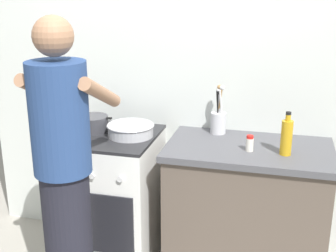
{
  "coord_description": "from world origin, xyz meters",
  "views": [
    {
      "loc": [
        0.7,
        -2.41,
        1.83
      ],
      "look_at": [
        0.05,
        0.12,
        1.0
      ],
      "focal_mm": 47.41,
      "sensor_mm": 36.0,
      "label": 1
    }
  ],
  "objects": [
    {
      "name": "countertop",
      "position": [
        0.55,
        0.15,
        0.45
      ],
      "size": [
        1.0,
        0.6,
        0.9
      ],
      "color": "brown",
      "rests_on": "ground"
    },
    {
      "name": "person",
      "position": [
        -0.36,
        -0.47,
        0.86
      ],
      "size": [
        0.41,
        0.5,
        1.7
      ],
      "color": "black",
      "rests_on": "ground"
    },
    {
      "name": "back_wall",
      "position": [
        0.2,
        0.5,
        1.25
      ],
      "size": [
        3.2,
        0.1,
        2.5
      ],
      "color": "silver",
      "rests_on": "ground"
    },
    {
      "name": "spice_bottle",
      "position": [
        0.56,
        0.08,
        0.95
      ],
      "size": [
        0.04,
        0.04,
        0.1
      ],
      "color": "silver",
      "rests_on": "countertop"
    },
    {
      "name": "oil_bottle",
      "position": [
        0.76,
        0.07,
        1.01
      ],
      "size": [
        0.07,
        0.07,
        0.26
      ],
      "color": "gold",
      "rests_on": "countertop"
    },
    {
      "name": "pot",
      "position": [
        -0.49,
        0.19,
        0.95
      ],
      "size": [
        0.28,
        0.21,
        0.1
      ],
      "color": "#38383D",
      "rests_on": "stove_range"
    },
    {
      "name": "utensil_crock",
      "position": [
        0.33,
        0.36,
        1.0
      ],
      "size": [
        0.1,
        0.1,
        0.33
      ],
      "color": "silver",
      "rests_on": "countertop"
    },
    {
      "name": "stove_range",
      "position": [
        -0.35,
        0.15,
        0.45
      ],
      "size": [
        0.6,
        0.62,
        0.9
      ],
      "color": "white",
      "rests_on": "ground"
    },
    {
      "name": "mixing_bowl",
      "position": [
        -0.21,
        0.16,
        0.94
      ],
      "size": [
        0.31,
        0.31,
        0.08
      ],
      "color": "#B7B7BC",
      "rests_on": "stove_range"
    }
  ]
}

